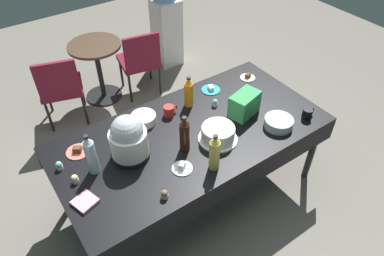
% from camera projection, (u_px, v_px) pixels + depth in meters
% --- Properties ---
extents(ground, '(9.00, 9.00, 0.00)m').
position_uv_depth(ground, '(192.00, 191.00, 3.36)').
color(ground, slate).
extents(potluck_table, '(2.20, 1.10, 0.75)m').
position_uv_depth(potluck_table, '(192.00, 138.00, 2.90)').
color(potluck_table, black).
rests_on(potluck_table, ground).
extents(frosted_layer_cake, '(0.31, 0.31, 0.13)m').
position_uv_depth(frosted_layer_cake, '(218.00, 134.00, 2.76)').
color(frosted_layer_cake, silver).
rests_on(frosted_layer_cake, potluck_table).
extents(slow_cooker, '(0.29, 0.29, 0.37)m').
position_uv_depth(slow_cooker, '(128.00, 139.00, 2.56)').
color(slow_cooker, black).
rests_on(slow_cooker, potluck_table).
extents(glass_salad_bowl, '(0.24, 0.24, 0.08)m').
position_uv_depth(glass_salad_bowl, '(279.00, 123.00, 2.90)').
color(glass_salad_bowl, '#B2C6BC').
rests_on(glass_salad_bowl, potluck_table).
extents(ceramic_snack_bowl, '(0.21, 0.21, 0.07)m').
position_uv_depth(ceramic_snack_bowl, '(144.00, 119.00, 2.94)').
color(ceramic_snack_bowl, silver).
rests_on(ceramic_snack_bowl, potluck_table).
extents(dessert_plate_white, '(0.15, 0.15, 0.06)m').
position_uv_depth(dessert_plate_white, '(182.00, 167.00, 2.57)').
color(dessert_plate_white, white).
rests_on(dessert_plate_white, potluck_table).
extents(dessert_plate_sage, '(0.15, 0.15, 0.05)m').
position_uv_depth(dessert_plate_sage, '(250.00, 92.00, 3.26)').
color(dessert_plate_sage, '#8CA87F').
rests_on(dessert_plate_sage, potluck_table).
extents(dessert_plate_cream, '(0.15, 0.15, 0.05)m').
position_uv_depth(dessert_plate_cream, '(248.00, 77.00, 3.43)').
color(dessert_plate_cream, beige).
rests_on(dessert_plate_cream, potluck_table).
extents(dessert_plate_coral, '(0.18, 0.18, 0.05)m').
position_uv_depth(dessert_plate_coral, '(78.00, 151.00, 2.69)').
color(dessert_plate_coral, '#E07266').
rests_on(dessert_plate_coral, potluck_table).
extents(dessert_plate_teal, '(0.17, 0.17, 0.04)m').
position_uv_depth(dessert_plate_teal, '(211.00, 89.00, 3.29)').
color(dessert_plate_teal, teal).
rests_on(dessert_plate_teal, potluck_table).
extents(cupcake_lemon, '(0.05, 0.05, 0.07)m').
position_uv_depth(cupcake_lemon, '(59.00, 166.00, 2.56)').
color(cupcake_lemon, beige).
rests_on(cupcake_lemon, potluck_table).
extents(cupcake_cocoa, '(0.05, 0.05, 0.07)m').
position_uv_depth(cupcake_cocoa, '(215.00, 103.00, 3.10)').
color(cupcake_cocoa, beige).
rests_on(cupcake_cocoa, potluck_table).
extents(cupcake_vanilla, '(0.05, 0.05, 0.07)m').
position_uv_depth(cupcake_vanilla, '(75.00, 179.00, 2.46)').
color(cupcake_vanilla, beige).
rests_on(cupcake_vanilla, potluck_table).
extents(cupcake_mint, '(0.05, 0.05, 0.07)m').
position_uv_depth(cupcake_mint, '(165.00, 194.00, 2.37)').
color(cupcake_mint, beige).
rests_on(cupcake_mint, potluck_table).
extents(soda_bottle_cola, '(0.08, 0.08, 0.32)m').
position_uv_depth(soda_bottle_cola, '(185.00, 135.00, 2.63)').
color(soda_bottle_cola, '#33190F').
rests_on(soda_bottle_cola, potluck_table).
extents(soda_bottle_water, '(0.08, 0.08, 0.34)m').
position_uv_depth(soda_bottle_water, '(91.00, 155.00, 2.46)').
color(soda_bottle_water, silver).
rests_on(soda_bottle_water, potluck_table).
extents(soda_bottle_orange_juice, '(0.08, 0.08, 0.29)m').
position_uv_depth(soda_bottle_orange_juice, '(189.00, 92.00, 3.04)').
color(soda_bottle_orange_juice, orange).
rests_on(soda_bottle_orange_juice, potluck_table).
extents(soda_bottle_ginger_ale, '(0.08, 0.08, 0.31)m').
position_uv_depth(soda_bottle_ginger_ale, '(215.00, 153.00, 2.49)').
color(soda_bottle_ginger_ale, gold).
rests_on(soda_bottle_ginger_ale, potluck_table).
extents(coffee_mug_black, '(0.12, 0.08, 0.09)m').
position_uv_depth(coffee_mug_black, '(307.00, 113.00, 2.97)').
color(coffee_mug_black, black).
rests_on(coffee_mug_black, potluck_table).
extents(coffee_mug_red, '(0.13, 0.09, 0.09)m').
position_uv_depth(coffee_mug_red, '(169.00, 111.00, 3.00)').
color(coffee_mug_red, '#B2231E').
rests_on(coffee_mug_red, potluck_table).
extents(soda_carton, '(0.29, 0.22, 0.20)m').
position_uv_depth(soda_carton, '(244.00, 104.00, 2.98)').
color(soda_carton, '#338C4C').
rests_on(soda_carton, potluck_table).
extents(paper_napkin_stack, '(0.17, 0.17, 0.02)m').
position_uv_depth(paper_napkin_stack, '(85.00, 202.00, 2.35)').
color(paper_napkin_stack, pink).
rests_on(paper_napkin_stack, potluck_table).
extents(maroon_chair_left, '(0.55, 0.55, 0.85)m').
position_uv_depth(maroon_chair_left, '(60.00, 86.00, 3.79)').
color(maroon_chair_left, maroon).
rests_on(maroon_chair_left, ground).
extents(maroon_chair_right, '(0.51, 0.51, 0.85)m').
position_uv_depth(maroon_chair_right, '(140.00, 59.00, 4.19)').
color(maroon_chair_right, maroon).
rests_on(maroon_chair_right, ground).
extents(round_cafe_table, '(0.60, 0.60, 0.72)m').
position_uv_depth(round_cafe_table, '(97.00, 62.00, 4.14)').
color(round_cafe_table, '#473323').
rests_on(round_cafe_table, ground).
extents(water_cooler, '(0.32, 0.32, 1.24)m').
position_uv_depth(water_cooler, '(166.00, 23.00, 4.68)').
color(water_cooler, silver).
rests_on(water_cooler, ground).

